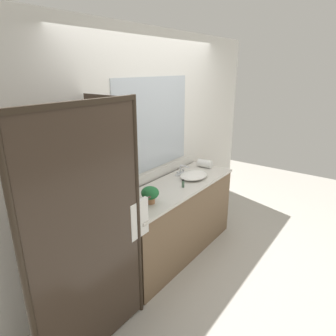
{
  "coord_description": "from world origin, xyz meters",
  "views": [
    {
      "loc": [
        -2.61,
        -1.81,
        2.19
      ],
      "look_at": [
        -0.15,
        0.0,
        1.15
      ],
      "focal_mm": 31.69,
      "sensor_mm": 36.0,
      "label": 1
    }
  ],
  "objects_px": {
    "sink_basin": "(194,175)",
    "potted_plant": "(150,194)",
    "faucet": "(181,171)",
    "amenity_bottle_lotion": "(122,204)",
    "rolled_towel_near_edge": "(205,164)",
    "amenity_bottle_body_wash": "(183,183)"
  },
  "relations": [
    {
      "from": "potted_plant",
      "to": "rolled_towel_near_edge",
      "type": "bearing_deg",
      "value": 5.02
    },
    {
      "from": "sink_basin",
      "to": "potted_plant",
      "type": "bearing_deg",
      "value": -178.42
    },
    {
      "from": "sink_basin",
      "to": "potted_plant",
      "type": "xyz_separation_m",
      "value": [
        -0.87,
        -0.02,
        0.07
      ]
    },
    {
      "from": "potted_plant",
      "to": "amenity_bottle_body_wash",
      "type": "xyz_separation_m",
      "value": [
        0.54,
        -0.04,
        -0.06
      ]
    },
    {
      "from": "sink_basin",
      "to": "faucet",
      "type": "distance_m",
      "value": 0.19
    },
    {
      "from": "faucet",
      "to": "amenity_bottle_lotion",
      "type": "xyz_separation_m",
      "value": [
        -1.13,
        -0.07,
        -0.0
      ]
    },
    {
      "from": "faucet",
      "to": "amenity_bottle_body_wash",
      "type": "bearing_deg",
      "value": -142.62
    },
    {
      "from": "potted_plant",
      "to": "amenity_bottle_lotion",
      "type": "xyz_separation_m",
      "value": [
        -0.26,
        0.14,
        -0.06
      ]
    },
    {
      "from": "potted_plant",
      "to": "rolled_towel_near_edge",
      "type": "xyz_separation_m",
      "value": [
        1.3,
        0.11,
        -0.05
      ]
    },
    {
      "from": "amenity_bottle_lotion",
      "to": "rolled_towel_near_edge",
      "type": "xyz_separation_m",
      "value": [
        1.56,
        -0.02,
        0.01
      ]
    },
    {
      "from": "sink_basin",
      "to": "rolled_towel_near_edge",
      "type": "distance_m",
      "value": 0.44
    },
    {
      "from": "potted_plant",
      "to": "amenity_bottle_lotion",
      "type": "relative_size",
      "value": 1.95
    },
    {
      "from": "sink_basin",
      "to": "faucet",
      "type": "xyz_separation_m",
      "value": [
        -0.0,
        0.19,
        0.01
      ]
    },
    {
      "from": "amenity_bottle_lotion",
      "to": "amenity_bottle_body_wash",
      "type": "bearing_deg",
      "value": -12.38
    },
    {
      "from": "faucet",
      "to": "amenity_bottle_lotion",
      "type": "relative_size",
      "value": 1.85
    },
    {
      "from": "sink_basin",
      "to": "faucet",
      "type": "height_order",
      "value": "faucet"
    },
    {
      "from": "amenity_bottle_body_wash",
      "to": "amenity_bottle_lotion",
      "type": "relative_size",
      "value": 1.01
    },
    {
      "from": "faucet",
      "to": "rolled_towel_near_edge",
      "type": "height_order",
      "value": "faucet"
    },
    {
      "from": "sink_basin",
      "to": "amenity_bottle_body_wash",
      "type": "relative_size",
      "value": 4.32
    },
    {
      "from": "rolled_towel_near_edge",
      "to": "faucet",
      "type": "bearing_deg",
      "value": 166.98
    },
    {
      "from": "rolled_towel_near_edge",
      "to": "amenity_bottle_body_wash",
      "type": "bearing_deg",
      "value": -168.71
    },
    {
      "from": "amenity_bottle_lotion",
      "to": "rolled_towel_near_edge",
      "type": "relative_size",
      "value": 0.49
    }
  ]
}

